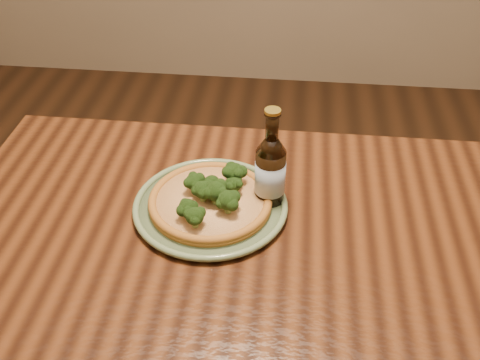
# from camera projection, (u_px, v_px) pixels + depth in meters

# --- Properties ---
(table) EXTENTS (1.60, 0.90, 0.75)m
(table) POSITION_uv_depth(u_px,v_px,m) (335.00, 298.00, 1.10)
(table) COLOR #4A240F
(table) RESTS_ON ground
(plate) EXTENTS (0.32, 0.32, 0.02)m
(plate) POSITION_uv_depth(u_px,v_px,m) (210.00, 206.00, 1.16)
(plate) COLOR #687C55
(plate) RESTS_ON table
(pizza) EXTENTS (0.26, 0.26, 0.07)m
(pizza) POSITION_uv_depth(u_px,v_px,m) (211.00, 199.00, 1.15)
(pizza) COLOR #A56825
(pizza) RESTS_ON plate
(beer_bottle) EXTENTS (0.06, 0.06, 0.23)m
(beer_bottle) POSITION_uv_depth(u_px,v_px,m) (270.00, 171.00, 1.13)
(beer_bottle) COLOR black
(beer_bottle) RESTS_ON table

